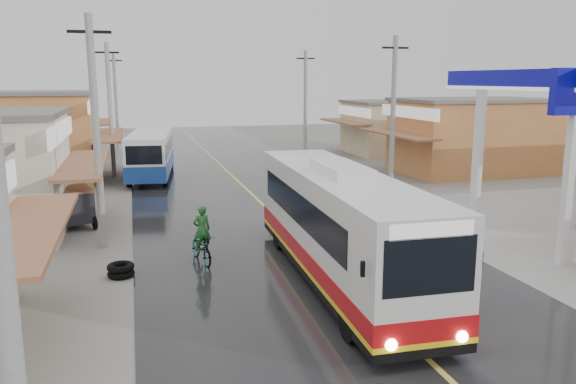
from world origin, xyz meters
The scene contains 11 objects.
ground centered at (0.00, 0.00, 0.00)m, with size 120.00×120.00×0.00m, color slate.
road centered at (0.00, 15.00, 0.01)m, with size 12.00×90.00×0.02m, color black.
centre_line centered at (0.00, 15.00, 0.02)m, with size 0.15×90.00×0.01m, color #D8CC4C.
shopfronts_right centered at (15.00, 12.00, 0.00)m, with size 11.00×44.00×4.80m, color #BDB4A5, non-canonical shape.
utility_poles_left centered at (-7.00, 16.00, 0.00)m, with size 1.60×50.00×8.00m, color gray, non-canonical shape.
utility_poles_right centered at (7.00, 15.00, 0.00)m, with size 1.60×36.00×8.00m, color gray, non-canonical shape.
coach_bus centered at (-0.12, 3.71, 1.68)m, with size 2.87×11.22×3.48m.
second_bus centered at (-4.79, 23.22, 1.47)m, with size 3.20×8.44×2.73m.
cyclist centered at (-3.83, 6.42, 0.63)m, with size 0.97×1.88×1.93m.
tricycle_near centered at (-8.22, 12.31, 0.91)m, with size 1.87×2.20×1.59m.
tyre_stack centered at (-6.36, 5.70, 0.21)m, with size 0.81×0.81×0.42m.
Camera 1 is at (-5.81, -11.20, 5.86)m, focal length 35.00 mm.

